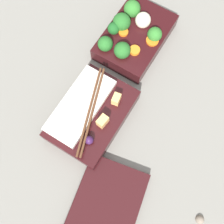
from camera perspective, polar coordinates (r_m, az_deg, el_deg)
ground_plane at (r=0.62m, az=-0.91°, el=6.65°), size 3.00×3.00×0.00m
bento_tray_vegetable at (r=0.65m, az=4.77°, el=16.28°), size 0.19×0.13×0.07m
bento_tray_rice at (r=0.57m, az=-4.63°, el=-0.47°), size 0.19×0.13×0.06m
bento_lid at (r=0.56m, az=-1.57°, el=-20.44°), size 0.21×0.16×0.02m
pebble_2 at (r=0.59m, az=18.67°, el=-21.30°), size 0.02×0.02×0.02m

